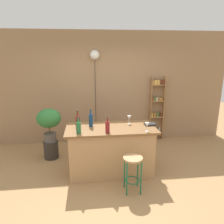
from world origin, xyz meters
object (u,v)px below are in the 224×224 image
object	(u,v)px
potted_plant	(49,120)
cookbook	(150,124)
bottle_wine_red	(79,127)
wine_glass_center	(147,125)
wine_glass_left	(129,118)
bottle_sauce_amber	(78,121)
pendant_globe_light	(95,56)
bar_stool	(133,166)
bottle_soda_blue	(108,127)
bottle_vinegar	(91,120)
plant_stool	(51,149)
spice_shelf	(157,105)

from	to	relation	value
potted_plant	cookbook	xyz separation A→B (m)	(2.02, -0.67, 0.06)
potted_plant	bottle_wine_red	size ratio (longest dim) A/B	2.56
potted_plant	wine_glass_center	world-z (taller)	potted_plant
potted_plant	wine_glass_left	distance (m)	1.73
wine_glass_center	cookbook	bearing A→B (deg)	65.05
bottle_wine_red	bottle_sauce_amber	world-z (taller)	bottle_sauce_amber
bottle_wine_red	pendant_globe_light	world-z (taller)	pendant_globe_light
bar_stool	potted_plant	distance (m)	2.12
potted_plant	pendant_globe_light	size ratio (longest dim) A/B	0.31
wine_glass_left	bottle_sauce_amber	bearing A→B (deg)	-172.14
bottle_wine_red	wine_glass_left	xyz separation A→B (m)	(0.97, 0.42, 0.01)
potted_plant	bottle_sauce_amber	world-z (taller)	bottle_sauce_amber
bottle_soda_blue	potted_plant	bearing A→B (deg)	139.34
bottle_vinegar	bottle_sauce_amber	bearing A→B (deg)	-166.56
bottle_sauce_amber	wine_glass_left	size ratio (longest dim) A/B	2.03
plant_stool	cookbook	bearing A→B (deg)	-18.43
plant_stool	spice_shelf	bearing A→B (deg)	16.64
spice_shelf	potted_plant	size ratio (longest dim) A/B	2.31
plant_stool	pendant_globe_light	xyz separation A→B (m)	(1.04, 0.81, 2.00)
bar_stool	bottle_vinegar	distance (m)	1.17
wine_glass_center	cookbook	world-z (taller)	wine_glass_center
bottle_vinegar	bottle_wine_red	xyz separation A→B (m)	(-0.22, -0.34, -0.02)
wine_glass_left	spice_shelf	bearing A→B (deg)	53.05
bottle_wine_red	cookbook	world-z (taller)	bottle_wine_red
spice_shelf	cookbook	world-z (taller)	spice_shelf
bar_stool	bottle_wine_red	size ratio (longest dim) A/B	2.17
pendant_globe_light	bottle_sauce_amber	bearing A→B (deg)	-104.79
spice_shelf	bottle_vinegar	size ratio (longest dim) A/B	4.99
spice_shelf	potted_plant	xyz separation A→B (m)	(-2.63, -0.79, -0.08)
spice_shelf	cookbook	size ratio (longest dim) A/B	8.05
bottle_sauce_amber	plant_stool	bearing A→B (deg)	133.32
spice_shelf	bottle_wine_red	size ratio (longest dim) A/B	5.91
potted_plant	bottle_sauce_amber	xyz separation A→B (m)	(0.64, -0.68, 0.17)
bottle_sauce_amber	bar_stool	bearing A→B (deg)	-38.63
wine_glass_left	bottle_soda_blue	bearing A→B (deg)	-135.82
cookbook	bottle_vinegar	bearing A→B (deg)	176.20
potted_plant	cookbook	world-z (taller)	potted_plant
bottle_wine_red	cookbook	bearing A→B (deg)	12.01
plant_stool	cookbook	world-z (taller)	cookbook
plant_stool	bottle_soda_blue	distance (m)	1.74
wine_glass_center	cookbook	size ratio (longest dim) A/B	0.78
wine_glass_center	bottle_wine_red	bearing A→B (deg)	177.84
bar_stool	wine_glass_left	world-z (taller)	wine_glass_left
spice_shelf	plant_stool	bearing A→B (deg)	-163.36
bottle_wine_red	bottle_sauce_amber	bearing A→B (deg)	94.64
bar_stool	bottle_sauce_amber	bearing A→B (deg)	141.37
bar_stool	pendant_globe_light	world-z (taller)	pendant_globe_light
wine_glass_center	bar_stool	bearing A→B (deg)	-129.70
bottle_wine_red	bottle_soda_blue	world-z (taller)	bottle_wine_red
plant_stool	bottle_vinegar	xyz separation A→B (m)	(0.88, -0.62, 0.85)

